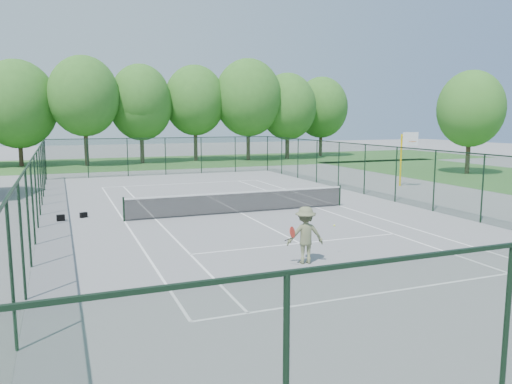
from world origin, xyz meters
TOP-DOWN VIEW (x-y plane):
  - ground at (0.00, 0.00)m, footprint 140.00×140.00m
  - grass_far at (0.00, 30.00)m, footprint 80.00×16.00m
  - court_lines at (0.00, 0.00)m, footprint 11.05×23.85m
  - tennis_net at (0.00, 0.00)m, footprint 11.08×0.08m
  - fence_enclosure at (0.00, 0.00)m, footprint 18.05×36.05m
  - tree_line_far at (0.00, 30.00)m, footprint 39.40×6.40m
  - basketball_goal at (13.43, 4.85)m, footprint 1.20×1.43m
  - tree_side at (23.32, 9.45)m, footprint 5.33×5.33m
  - sports_bag_a at (-8.11, 1.20)m, footprint 0.36×0.24m
  - sports_bag_b at (-7.13, 1.60)m, footprint 0.36×0.30m
  - tennis_player at (-0.98, -8.69)m, footprint 2.18×0.94m

SIDE VIEW (x-z plane):
  - ground at x=0.00m, z-range 0.00..0.00m
  - court_lines at x=0.00m, z-range 0.00..0.01m
  - grass_far at x=0.00m, z-range 0.00..0.01m
  - sports_bag_b at x=-7.13m, z-range 0.00..0.24m
  - sports_bag_a at x=-8.11m, z-range 0.00..0.27m
  - tennis_net at x=0.00m, z-range 0.03..1.13m
  - tennis_player at x=-0.98m, z-range 0.00..1.80m
  - fence_enclosure at x=0.00m, z-range 0.05..3.07m
  - basketball_goal at x=13.43m, z-range 0.74..4.39m
  - tree_side at x=23.32m, z-range 1.10..9.53m
  - tree_line_far at x=0.00m, z-range 1.14..10.84m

